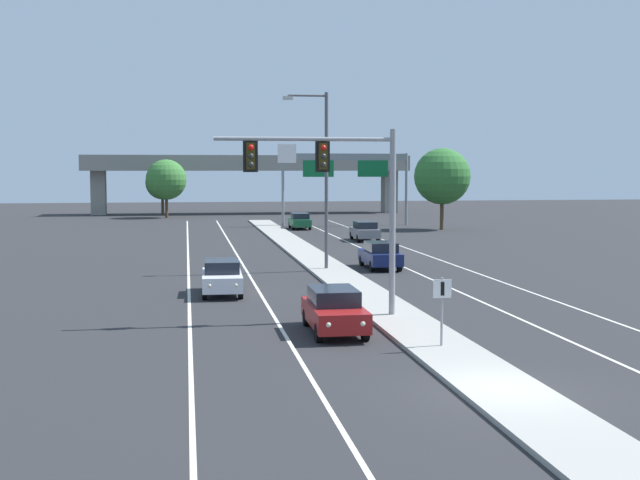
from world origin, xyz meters
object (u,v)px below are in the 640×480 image
at_px(car_receding_grey, 365,231).
at_px(tree_far_left_c, 166,180).
at_px(car_oncoming_red, 334,310).
at_px(car_receding_green, 300,221).
at_px(tree_far_right_a, 442,176).
at_px(street_lamp_median, 323,170).
at_px(car_receding_navy, 380,255).
at_px(median_sign_post, 442,301).
at_px(overhead_signal_mast, 336,182).
at_px(tree_far_left_b, 162,183).
at_px(car_oncoming_white, 222,277).
at_px(highway_sign_gantry, 345,166).

relative_size(car_receding_grey, tree_far_left_c, 0.64).
distance_m(car_oncoming_red, car_receding_grey, 38.55).
distance_m(car_receding_green, tree_far_left_c, 25.35).
xyz_separation_m(car_receding_green, tree_far_right_a, (13.48, -2.90, 4.32)).
xyz_separation_m(car_oncoming_red, tree_far_left_c, (-7.51, 72.78, 3.77)).
xyz_separation_m(street_lamp_median, tree_far_left_c, (-10.04, 54.77, -1.20)).
relative_size(car_oncoming_red, tree_far_left_c, 0.64).
bearing_deg(car_receding_green, car_receding_navy, -89.52).
relative_size(car_oncoming_red, car_receding_grey, 1.00).
bearing_deg(tree_far_left_c, tree_far_right_a, -42.07).
height_order(median_sign_post, tree_far_left_c, tree_far_left_c).
height_order(car_oncoming_red, tree_far_right_a, tree_far_right_a).
height_order(car_receding_green, tree_far_right_a, tree_far_right_a).
relative_size(car_receding_navy, car_receding_grey, 1.00).
xyz_separation_m(car_receding_navy, tree_far_right_a, (13.21, 30.12, 4.32)).
bearing_deg(overhead_signal_mast, tree_far_left_b, 96.35).
bearing_deg(street_lamp_median, car_receding_green, 84.47).
bearing_deg(tree_far_right_a, car_oncoming_white, -120.49).
height_order(median_sign_post, tree_far_right_a, tree_far_right_a).
distance_m(highway_sign_gantry, tree_far_left_c, 25.28).
bearing_deg(tree_far_right_a, highway_sign_gantry, 138.72).
bearing_deg(car_receding_navy, street_lamp_median, -171.94).
relative_size(median_sign_post, car_oncoming_red, 0.49).
bearing_deg(overhead_signal_mast, highway_sign_gantry, 78.75).
height_order(median_sign_post, street_lamp_median, street_lamp_median).
height_order(car_receding_navy, tree_far_left_b, tree_far_left_b).
bearing_deg(car_oncoming_red, car_receding_grey, 76.17).
bearing_deg(tree_far_right_a, median_sign_post, -107.45).
xyz_separation_m(car_oncoming_white, tree_far_left_c, (-3.95, 62.89, 3.77)).
height_order(median_sign_post, car_oncoming_red, median_sign_post).
relative_size(street_lamp_median, car_receding_green, 2.23).
height_order(car_receding_grey, tree_far_left_c, tree_far_left_c).
bearing_deg(tree_far_left_c, car_oncoming_red, -84.11).
bearing_deg(tree_far_left_b, car_oncoming_white, -86.27).
xyz_separation_m(overhead_signal_mast, car_oncoming_red, (-0.54, -2.55, -4.50)).
bearing_deg(car_receding_grey, overhead_signal_mast, -103.97).
bearing_deg(tree_far_right_a, car_receding_green, 167.87).
relative_size(median_sign_post, tree_far_right_a, 0.28).
relative_size(tree_far_left_b, tree_far_right_a, 0.80).
distance_m(overhead_signal_mast, car_receding_navy, 17.46).
relative_size(median_sign_post, car_receding_grey, 0.49).
distance_m(car_receding_navy, tree_far_left_b, 64.28).
bearing_deg(median_sign_post, street_lamp_median, 91.02).
xyz_separation_m(median_sign_post, car_receding_grey, (6.30, 40.80, -0.77)).
xyz_separation_m(car_receding_navy, tree_far_left_b, (-14.25, 62.60, 3.27)).
bearing_deg(overhead_signal_mast, tree_far_left_c, 96.54).
relative_size(street_lamp_median, tree_far_right_a, 1.27).
distance_m(overhead_signal_mast, tree_far_left_b, 79.04).
bearing_deg(car_receding_navy, tree_far_right_a, 66.32).
xyz_separation_m(car_oncoming_red, car_oncoming_white, (-3.55, 9.88, 0.00)).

